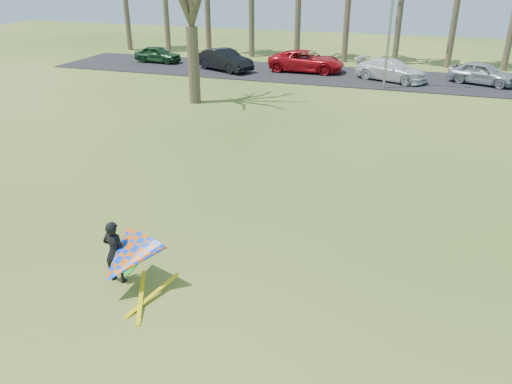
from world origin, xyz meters
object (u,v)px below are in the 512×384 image
(car_3, at_px, (391,70))
(car_0, at_px, (158,54))
(car_4, at_px, (483,73))
(streetlight, at_px, (394,15))
(car_1, at_px, (224,60))
(kite_flyer, at_px, (124,259))
(car_2, at_px, (306,61))

(car_3, bearing_deg, car_0, 109.04)
(car_3, bearing_deg, car_4, -60.34)
(car_0, relative_size, car_4, 0.89)
(car_0, xyz_separation_m, car_3, (18.35, -1.16, 0.07))
(streetlight, bearing_deg, car_4, 28.34)
(car_0, xyz_separation_m, car_1, (6.33, -1.44, 0.13))
(streetlight, height_order, car_0, streetlight)
(car_1, xyz_separation_m, car_4, (17.82, 0.99, -0.05))
(car_3, xyz_separation_m, kite_flyer, (-4.17, -26.58, 0.07))
(car_1, relative_size, kite_flyer, 1.96)
(car_3, bearing_deg, car_1, 114.00)
(car_1, height_order, car_4, car_1)
(streetlight, distance_m, car_3, 4.42)
(car_2, relative_size, kite_flyer, 2.29)
(car_1, bearing_deg, streetlight, -75.46)
(streetlight, xyz_separation_m, car_1, (-11.97, 2.16, -3.63))
(car_0, bearing_deg, car_1, -100.54)
(car_1, distance_m, kite_flyer, 27.45)
(streetlight, height_order, kite_flyer, streetlight)
(car_3, height_order, kite_flyer, kite_flyer)
(streetlight, relative_size, car_3, 1.63)
(car_4, bearing_deg, streetlight, 139.85)
(streetlight, xyz_separation_m, car_0, (-18.30, 3.60, -3.76))
(streetlight, distance_m, car_0, 19.03)
(car_1, relative_size, car_4, 1.10)
(car_3, bearing_deg, streetlight, -158.59)
(car_3, height_order, car_4, car_4)
(car_1, height_order, car_2, car_1)
(car_0, bearing_deg, kite_flyer, -150.61)
(streetlight, relative_size, kite_flyer, 3.35)
(car_2, bearing_deg, car_4, -92.84)
(streetlight, height_order, car_2, streetlight)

